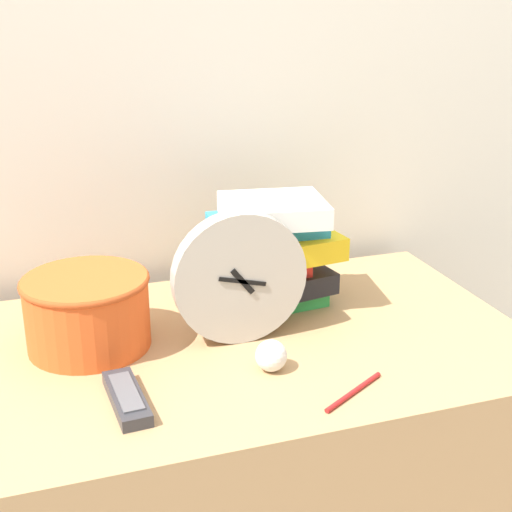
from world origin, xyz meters
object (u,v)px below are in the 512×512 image
basket (87,309)px  tv_remote (127,398)px  desk_clock (240,278)px  crumpled_paper_ball (271,356)px  book_stack (273,251)px  pen (354,392)px

basket → tv_remote: 0.22m
desk_clock → crumpled_paper_ball: bearing=-82.4°
crumpled_paper_ball → basket: bearing=146.4°
book_stack → tv_remote: (-0.33, -0.27, -0.10)m
basket → crumpled_paper_ball: size_ratio=4.18×
crumpled_paper_ball → pen: (0.10, -0.11, -0.02)m
tv_remote → pen: (0.34, -0.08, -0.01)m
pen → basket: bearing=141.7°
tv_remote → pen: 0.35m
desk_clock → basket: desk_clock is taller
book_stack → tv_remote: book_stack is taller
desk_clock → basket: size_ratio=1.08×
book_stack → crumpled_paper_ball: book_stack is taller
tv_remote → crumpled_paper_ball: size_ratio=2.94×
desk_clock → book_stack: 0.16m
basket → pen: (0.37, -0.29, -0.07)m
desk_clock → book_stack: size_ratio=0.97×
desk_clock → book_stack: bearing=49.8°
book_stack → crumpled_paper_ball: bearing=-110.0°
basket → pen: size_ratio=1.73×
crumpled_paper_ball → book_stack: bearing=70.0°
tv_remote → crumpled_paper_ball: bearing=6.8°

